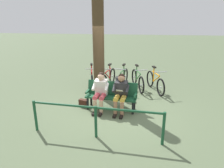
% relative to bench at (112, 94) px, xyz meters
% --- Properties ---
extents(ground_plane, '(40.00, 40.00, 0.00)m').
position_rel_bench_xyz_m(ground_plane, '(-0.17, 0.10, -0.51)').
color(ground_plane, '#566647').
extents(bench, '(1.65, 0.68, 0.87)m').
position_rel_bench_xyz_m(bench, '(0.00, 0.00, 0.00)').
color(bench, '#194C2D').
rests_on(bench, ground).
extents(person_reading, '(0.53, 0.80, 1.20)m').
position_rel_bench_xyz_m(person_reading, '(-0.30, 0.21, 0.16)').
color(person_reading, '#262628').
rests_on(person_reading, ground).
extents(person_companion, '(0.53, 0.80, 1.20)m').
position_rel_bench_xyz_m(person_companion, '(0.34, 0.12, 0.16)').
color(person_companion, white).
rests_on(person_companion, ground).
extents(handbag, '(0.33, 0.23, 0.24)m').
position_rel_bench_xyz_m(handbag, '(0.93, -0.04, -0.39)').
color(handbag, '#3F1E14').
rests_on(handbag, ground).
extents(tree_trunk, '(0.40, 0.40, 3.83)m').
position_rel_bench_xyz_m(tree_trunk, '(0.57, -1.12, 1.41)').
color(tree_trunk, '#4C3823').
rests_on(tree_trunk, ground).
extents(litter_bin, '(0.36, 0.36, 0.73)m').
position_rel_bench_xyz_m(litter_bin, '(-0.21, -1.01, -0.14)').
color(litter_bin, slate).
rests_on(litter_bin, ground).
extents(bicycle_orange, '(0.65, 1.61, 0.94)m').
position_rel_bench_xyz_m(bicycle_orange, '(-1.51, -1.70, -0.15)').
color(bicycle_orange, black).
rests_on(bicycle_orange, ground).
extents(bicycle_red, '(0.59, 1.64, 0.94)m').
position_rel_bench_xyz_m(bicycle_red, '(-0.84, -1.88, -0.15)').
color(bicycle_red, black).
rests_on(bicycle_red, ground).
extents(bicycle_silver, '(0.51, 1.66, 0.94)m').
position_rel_bench_xyz_m(bicycle_silver, '(-0.24, -1.94, -0.15)').
color(bicycle_silver, black).
rests_on(bicycle_silver, ground).
extents(bicycle_green, '(0.54, 1.65, 0.94)m').
position_rel_bench_xyz_m(bicycle_green, '(0.33, -1.92, -0.15)').
color(bicycle_green, black).
rests_on(bicycle_green, ground).
extents(bicycle_purple, '(0.53, 1.66, 0.94)m').
position_rel_bench_xyz_m(bicycle_purple, '(0.99, -1.88, -0.15)').
color(bicycle_purple, black).
rests_on(bicycle_purple, ground).
extents(railing_fence, '(3.30, 0.40, 0.85)m').
position_rel_bench_xyz_m(railing_fence, '(0.22, 1.68, 0.09)').
color(railing_fence, '#194C2D').
rests_on(railing_fence, ground).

